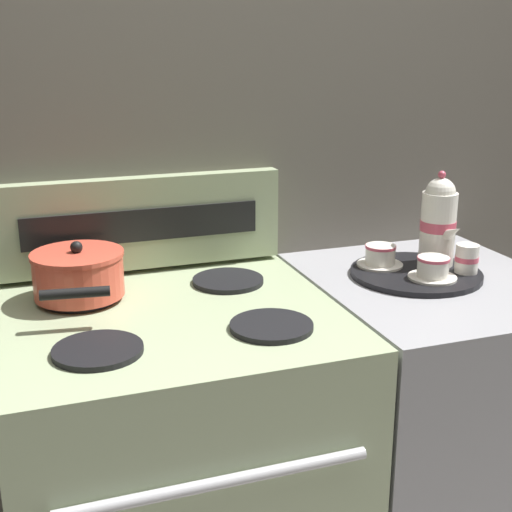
{
  "coord_description": "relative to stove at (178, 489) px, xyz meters",
  "views": [
    {
      "loc": [
        -0.61,
        -1.44,
        1.49
      ],
      "look_at": [
        -0.07,
        0.1,
        0.99
      ],
      "focal_mm": 50.0,
      "sensor_mm": 36.0,
      "label": 1
    }
  ],
  "objects": [
    {
      "name": "saucepan",
      "position": [
        -0.18,
        0.15,
        0.52
      ],
      "size": [
        0.21,
        0.3,
        0.13
      ],
      "color": "#D14C38",
      "rests_on": "stove"
    },
    {
      "name": "creamer_jug",
      "position": [
        0.76,
        -0.01,
        0.5
      ],
      "size": [
        0.06,
        0.06,
        0.07
      ],
      "color": "white",
      "rests_on": "serving_tray"
    },
    {
      "name": "serving_tray",
      "position": [
        0.65,
        0.04,
        0.46
      ],
      "size": [
        0.33,
        0.33,
        0.01
      ],
      "color": "black",
      "rests_on": "side_counter"
    },
    {
      "name": "side_counter",
      "position": [
        0.68,
        0.0,
        -0.0
      ],
      "size": [
        0.59,
        0.68,
        0.91
      ],
      "color": "#939399",
      "rests_on": "ground"
    },
    {
      "name": "stove",
      "position": [
        0.0,
        0.0,
        0.0
      ],
      "size": [
        0.75,
        0.71,
        0.92
      ],
      "color": "#9EAD84",
      "rests_on": "ground"
    },
    {
      "name": "control_panel",
      "position": [
        -0.0,
        0.32,
        0.58
      ],
      "size": [
        0.73,
        0.05,
        0.23
      ],
      "color": "#9EAD84",
      "rests_on": "stove"
    },
    {
      "name": "teacup_right",
      "position": [
        0.58,
        0.11,
        0.49
      ],
      "size": [
        0.12,
        0.12,
        0.06
      ],
      "color": "white",
      "rests_on": "serving_tray"
    },
    {
      "name": "teacup_left",
      "position": [
        0.65,
        -0.02,
        0.49
      ],
      "size": [
        0.12,
        0.12,
        0.06
      ],
      "color": "white",
      "rests_on": "serving_tray"
    },
    {
      "name": "wall_back",
      "position": [
        0.3,
        0.36,
        0.65
      ],
      "size": [
        6.0,
        0.05,
        2.2
      ],
      "color": "#666056",
      "rests_on": "ground"
    },
    {
      "name": "teapot",
      "position": [
        0.72,
        0.07,
        0.58
      ],
      "size": [
        0.09,
        0.15,
        0.25
      ],
      "color": "white",
      "rests_on": "serving_tray"
    }
  ]
}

